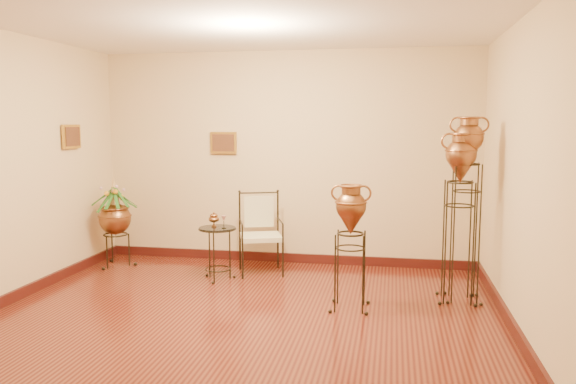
% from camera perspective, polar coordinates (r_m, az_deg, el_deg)
% --- Properties ---
extents(ground, '(5.00, 5.00, 0.00)m').
position_cam_1_polar(ground, '(5.33, -5.39, -13.48)').
color(ground, maroon).
rests_on(ground, ground).
extents(room_shell, '(5.02, 5.02, 2.81)m').
position_cam_1_polar(room_shell, '(5.00, -5.66, 5.49)').
color(room_shell, '#CEBA84').
rests_on(room_shell, ground).
extents(amphora_tall, '(0.41, 0.41, 1.95)m').
position_cam_1_polar(amphora_tall, '(6.11, 17.63, -1.46)').
color(amphora_tall, black).
rests_on(amphora_tall, ground).
extents(amphora_mid, '(0.42, 0.42, 1.79)m').
position_cam_1_polar(amphora_mid, '(6.08, 16.96, -2.36)').
color(amphora_mid, black).
rests_on(amphora_mid, ground).
extents(amphora_short, '(0.51, 0.51, 1.29)m').
position_cam_1_polar(amphora_short, '(5.66, 6.36, -5.51)').
color(amphora_short, black).
rests_on(amphora_short, ground).
extents(planter_urn, '(0.65, 0.65, 1.21)m').
position_cam_1_polar(planter_urn, '(7.63, -17.18, -2.23)').
color(planter_urn, black).
rests_on(planter_urn, ground).
extents(armchair, '(0.71, 0.68, 1.00)m').
position_cam_1_polar(armchair, '(6.97, -2.78, -4.23)').
color(armchair, black).
rests_on(armchair, ground).
extents(side_table, '(0.46, 0.46, 0.80)m').
position_cam_1_polar(side_table, '(6.78, -7.16, -6.10)').
color(side_table, black).
rests_on(side_table, ground).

